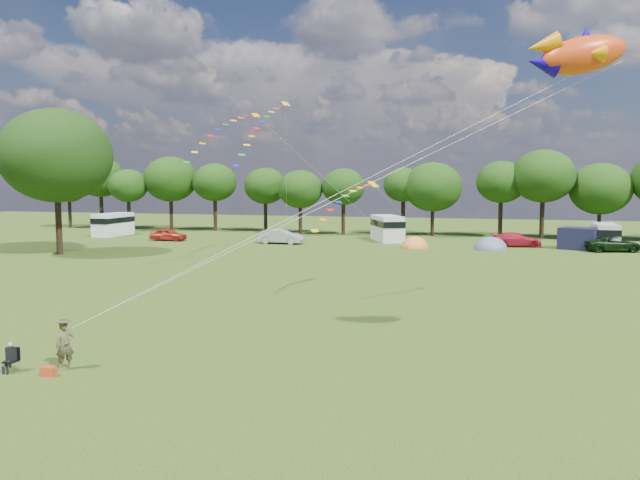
% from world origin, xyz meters
% --- Properties ---
extents(ground_plane, '(180.00, 180.00, 0.00)m').
position_xyz_m(ground_plane, '(0.00, 0.00, 0.00)').
color(ground_plane, black).
rests_on(ground_plane, ground).
extents(tree_line, '(102.98, 10.98, 10.27)m').
position_xyz_m(tree_line, '(5.30, 54.99, 6.35)').
color(tree_line, black).
rests_on(tree_line, ground).
extents(big_tree, '(10.00, 10.00, 13.28)m').
position_xyz_m(big_tree, '(-30.00, 28.00, 9.02)').
color(big_tree, black).
rests_on(big_tree, ground).
extents(car_a, '(4.23, 1.72, 1.40)m').
position_xyz_m(car_a, '(-26.46, 41.94, 0.70)').
color(car_a, '#B1291D').
rests_on(car_a, ground).
extents(car_b, '(4.52, 1.74, 1.59)m').
position_xyz_m(car_b, '(-13.24, 41.99, 0.79)').
color(car_b, '#999DA1').
rests_on(car_b, ground).
extents(car_c, '(5.05, 2.68, 1.44)m').
position_xyz_m(car_c, '(11.01, 45.45, 0.72)').
color(car_c, '#B6192D').
rests_on(car_c, ground).
extents(car_d, '(5.77, 3.66, 1.46)m').
position_xyz_m(car_d, '(19.70, 43.28, 0.73)').
color(car_d, black).
rests_on(car_d, ground).
extents(campervan_a, '(2.63, 5.68, 2.73)m').
position_xyz_m(campervan_a, '(-36.00, 45.92, 1.47)').
color(campervan_a, white).
rests_on(campervan_a, ground).
extents(campervan_c, '(4.62, 6.28, 2.83)m').
position_xyz_m(campervan_c, '(-2.67, 47.91, 1.52)').
color(campervan_c, silver).
rests_on(campervan_c, ground).
extents(campervan_d, '(2.27, 5.08, 2.46)m').
position_xyz_m(campervan_d, '(19.52, 46.03, 1.32)').
color(campervan_d, '#B6B6B9').
rests_on(campervan_d, ground).
extents(tent_orange, '(2.86, 3.13, 2.23)m').
position_xyz_m(tent_orange, '(1.04, 41.90, 0.02)').
color(tent_orange, orange).
rests_on(tent_orange, ground).
extents(tent_greyblue, '(3.35, 3.67, 2.50)m').
position_xyz_m(tent_greyblue, '(8.45, 42.13, 0.02)').
color(tent_greyblue, slate).
rests_on(tent_greyblue, ground).
extents(awning_navy, '(4.26, 3.92, 2.15)m').
position_xyz_m(awning_navy, '(16.86, 44.49, 1.07)').
color(awning_navy, black).
rests_on(awning_navy, ground).
extents(kite_flyer, '(0.75, 0.77, 1.78)m').
position_xyz_m(kite_flyer, '(-7.08, -1.85, 0.89)').
color(kite_flyer, brown).
rests_on(kite_flyer, ground).
extents(camp_chair, '(0.47, 0.47, 1.10)m').
position_xyz_m(camp_chair, '(-8.77, -2.59, 0.65)').
color(camp_chair, '#99999E').
rests_on(camp_chair, ground).
extents(kite_bag, '(0.50, 0.35, 0.34)m').
position_xyz_m(kite_bag, '(-7.15, -2.69, 0.17)').
color(kite_bag, '#BB3C17').
rests_on(kite_bag, ground).
extents(fish_kite, '(3.85, 2.13, 2.01)m').
position_xyz_m(fish_kite, '(10.64, 3.18, 11.35)').
color(fish_kite, red).
rests_on(fish_kite, ground).
extents(streamer_kite_a, '(3.39, 5.66, 5.79)m').
position_xyz_m(streamer_kite_a, '(-10.54, 29.91, 11.67)').
color(streamer_kite_a, gold).
rests_on(streamer_kite_a, ground).
extents(streamer_kite_b, '(4.20, 4.62, 3.77)m').
position_xyz_m(streamer_kite_b, '(-10.34, 21.26, 10.54)').
color(streamer_kite_b, '#F7B301').
rests_on(streamer_kite_b, ground).
extents(streamer_kite_c, '(3.08, 4.97, 2.80)m').
position_xyz_m(streamer_kite_c, '(0.10, 14.76, 5.87)').
color(streamer_kite_c, yellow).
rests_on(streamer_kite_c, ground).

